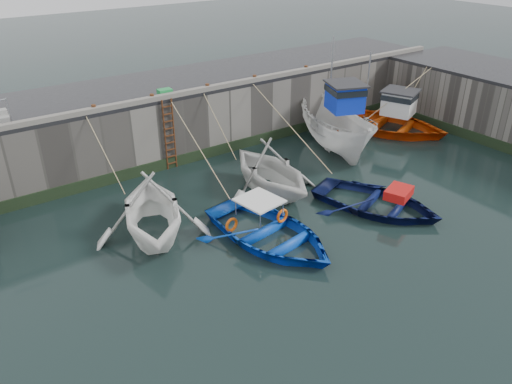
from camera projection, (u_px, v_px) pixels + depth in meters
ground at (364, 257)px, 16.45m from camera, size 120.00×120.00×0.00m
quay_back at (183, 113)px, 24.76m from camera, size 30.00×5.00×3.00m
road_back at (180, 81)px, 24.02m from camera, size 30.00×5.00×0.16m
kerb_back at (205, 89)px, 22.24m from camera, size 30.00×0.30×0.20m
algae_back at (210, 152)px, 23.52m from camera, size 30.00×0.08×0.50m
algae_right at (500, 146)px, 24.25m from camera, size 0.08×15.00×0.50m
ladder at (170, 135)px, 21.83m from camera, size 0.51×0.08×3.20m
boat_near_white at (154, 234)px, 17.72m from camera, size 5.68×6.09×2.60m
boat_near_white_rope at (116, 195)px, 20.30m from camera, size 0.04×3.39×3.10m
boat_near_blue at (269, 240)px, 17.35m from camera, size 4.57×5.84×1.10m
boat_near_blue_rope at (199, 187)px, 20.91m from camera, size 0.04×5.53×3.10m
boat_near_blacktrim at (270, 191)px, 20.58m from camera, size 4.38×5.01×2.55m
boat_near_blacktrim_rope at (225, 163)px, 23.08m from camera, size 0.04×3.25×3.10m
boat_near_navy at (376, 208)px, 19.33m from camera, size 5.13×5.96×1.04m
boat_near_navy_rope at (291, 162)px, 23.10m from camera, size 0.04×6.05×3.10m
boat_far_white at (337, 128)px, 24.06m from camera, size 4.63×6.94×5.51m
boat_far_orange at (386, 123)px, 26.59m from camera, size 6.83×7.84×4.36m
fish_crate at (165, 92)px, 21.59m from camera, size 0.61×0.44×0.30m
bollard_a at (94, 108)px, 19.74m from camera, size 0.18×0.18×0.28m
bollard_b at (152, 97)px, 21.02m from camera, size 0.18×0.18×0.28m
bollard_c at (207, 87)px, 22.40m from camera, size 0.18×0.18×0.28m
bollard_d at (255, 78)px, 23.73m from camera, size 0.18×0.18×0.28m
bollard_e at (306, 68)px, 25.36m from camera, size 0.18×0.18×0.28m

